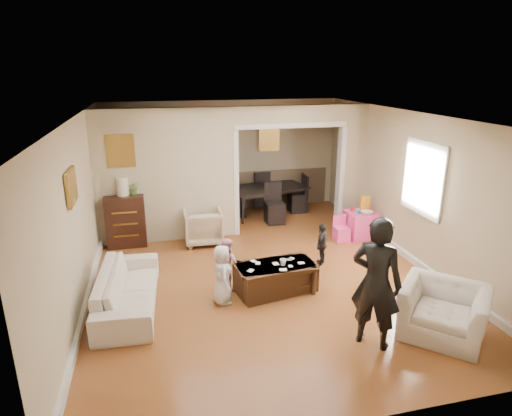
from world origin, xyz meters
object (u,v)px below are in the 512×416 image
object	(u,v)px
coffee_table	(276,278)
dresser	(126,221)
armchair_front	(443,311)
table_lamp	(123,186)
child_toddler	(322,244)
child_kneel_a	(222,275)
play_table	(360,225)
dining_table	(267,201)
adult_person	(376,283)
coffee_cup	(283,262)
child_kneel_b	(227,263)
armchair_back	(203,226)
sofa	(128,289)
cyan_cup	(358,211)

from	to	relation	value
coffee_table	dresser	bearing A→B (deg)	133.22
armchair_front	table_lamp	world-z (taller)	table_lamp
dresser	child_toddler	world-z (taller)	dresser
child_kneel_a	play_table	bearing A→B (deg)	-59.35
dining_table	adult_person	world-z (taller)	adult_person
child_toddler	play_table	bearing A→B (deg)	168.60
coffee_cup	coffee_table	bearing A→B (deg)	153.43
play_table	child_kneel_b	size ratio (longest dim) A/B	0.67
coffee_table	child_kneel_a	distance (m)	0.89
coffee_cup	dining_table	xyz separation A→B (m)	(0.74, 3.71, -0.17)
armchair_front	dresser	distance (m)	5.74
dresser	coffee_cup	bearing A→B (deg)	-46.14
table_lamp	child_kneel_b	xyz separation A→B (m)	(1.60, -2.14, -0.78)
dining_table	child_kneel_a	world-z (taller)	child_kneel_a
armchair_back	adult_person	size ratio (longest dim) A/B	0.44
sofa	armchair_front	distance (m)	4.29
armchair_front	adult_person	bearing A→B (deg)	-137.32
sofa	child_kneel_a	world-z (taller)	child_kneel_a
sofa	cyan_cup	bearing A→B (deg)	-65.40
sofa	child_kneel_b	world-z (taller)	child_kneel_b
armchair_front	dining_table	xyz separation A→B (m)	(-0.93, 5.26, -0.01)
sofa	dining_table	size ratio (longest dim) A/B	1.08
coffee_table	child_kneel_a	bearing A→B (deg)	-169.99
armchair_front	coffee_cup	world-z (taller)	armchair_front
coffee_cup	play_table	distance (m)	2.87
coffee_cup	dresser	bearing A→B (deg)	133.86
armchair_front	child_kneel_b	bearing A→B (deg)	-173.39
table_lamp	dining_table	xyz separation A→B (m)	(3.14, 1.22, -0.87)
play_table	child_kneel_b	bearing A→B (deg)	-153.75
coffee_table	adult_person	bearing A→B (deg)	-63.29
play_table	coffee_cup	bearing A→B (deg)	-140.27
dresser	adult_person	world-z (taller)	adult_person
sofa	child_kneel_a	distance (m)	1.36
sofa	coffee_table	size ratio (longest dim) A/B	1.66
sofa	coffee_cup	world-z (taller)	sofa
armchair_back	dining_table	bearing A→B (deg)	-138.16
armchair_front	coffee_table	bearing A→B (deg)	-177.94
table_lamp	armchair_back	bearing A→B (deg)	-8.70
adult_person	child_kneel_a	size ratio (longest dim) A/B	1.88
coffee_cup	dining_table	world-z (taller)	dining_table
coffee_table	armchair_front	bearing A→B (deg)	-42.16
armchair_back	dresser	size ratio (longest dim) A/B	0.74
coffee_table	dining_table	bearing A→B (deg)	77.04
play_table	child_toddler	size ratio (longest dim) A/B	0.73
armchair_front	cyan_cup	distance (m)	3.37
armchair_back	coffee_table	distance (m)	2.38
child_toddler	armchair_front	bearing A→B (deg)	56.22
child_kneel_a	child_toddler	size ratio (longest dim) A/B	1.19
armchair_front	armchair_back	bearing A→B (deg)	168.59
adult_person	child_toddler	size ratio (longest dim) A/B	2.23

